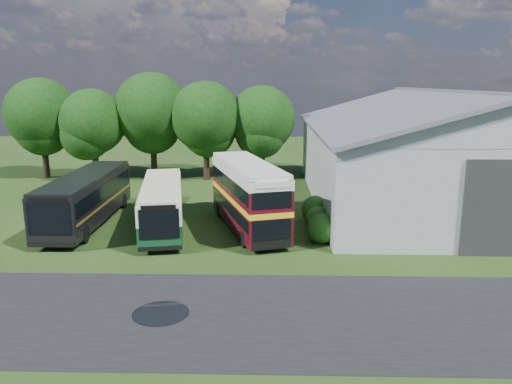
{
  "coord_description": "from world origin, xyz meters",
  "views": [
    {
      "loc": [
        2.62,
        -20.61,
        8.75
      ],
      "look_at": [
        1.89,
        8.0,
        2.39
      ],
      "focal_mm": 35.0,
      "sensor_mm": 36.0,
      "label": 1
    }
  ],
  "objects_px": {
    "bus_maroon_double": "(248,196)",
    "bus_dark_single": "(86,198)",
    "storage_shed": "(438,146)",
    "bus_green_single": "(162,204)"
  },
  "relations": [
    {
      "from": "bus_maroon_double",
      "to": "bus_dark_single",
      "type": "relative_size",
      "value": 0.87
    },
    {
      "from": "bus_green_single",
      "to": "storage_shed",
      "type": "bearing_deg",
      "value": 11.59
    },
    {
      "from": "bus_maroon_double",
      "to": "storage_shed",
      "type": "bearing_deg",
      "value": 11.79
    },
    {
      "from": "bus_green_single",
      "to": "bus_dark_single",
      "type": "relative_size",
      "value": 0.92
    },
    {
      "from": "storage_shed",
      "to": "bus_dark_single",
      "type": "xyz_separation_m",
      "value": [
        -23.74,
        -6.61,
        -2.51
      ]
    },
    {
      "from": "storage_shed",
      "to": "bus_dark_single",
      "type": "relative_size",
      "value": 2.19
    },
    {
      "from": "bus_maroon_double",
      "to": "bus_dark_single",
      "type": "bearing_deg",
      "value": 157.0
    },
    {
      "from": "bus_green_single",
      "to": "bus_dark_single",
      "type": "xyz_separation_m",
      "value": [
        -4.94,
        0.93,
        0.16
      ]
    },
    {
      "from": "storage_shed",
      "to": "bus_dark_single",
      "type": "height_order",
      "value": "storage_shed"
    },
    {
      "from": "bus_green_single",
      "to": "bus_dark_single",
      "type": "distance_m",
      "value": 5.03
    }
  ]
}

